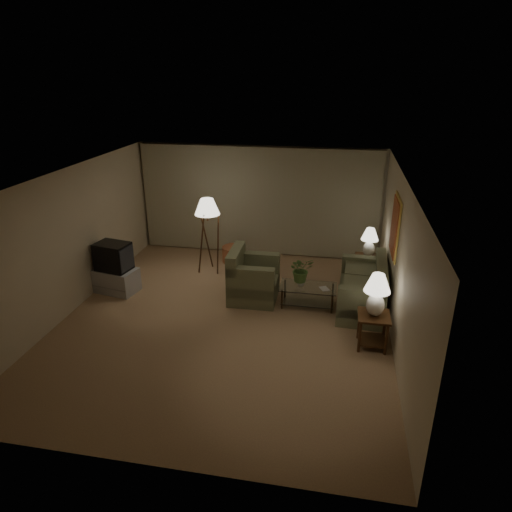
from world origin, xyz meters
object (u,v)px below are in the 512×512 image
(side_table_far, at_px, (367,264))
(table_lamp_near, at_px, (377,291))
(vase, at_px, (301,282))
(side_table_near, at_px, (373,325))
(crt_tv, at_px, (113,257))
(tv_cabinet, at_px, (116,280))
(coffee_table, at_px, (308,293))
(table_lamp_far, at_px, (370,240))
(armchair, at_px, (254,280))
(sofa, at_px, (362,290))
(ottoman, at_px, (234,254))
(floor_lamp, at_px, (208,234))

(side_table_far, relative_size, table_lamp_near, 0.81)
(vase, bearing_deg, side_table_near, -43.20)
(crt_tv, bearing_deg, tv_cabinet, 0.00)
(coffee_table, bearing_deg, table_lamp_far, 48.82)
(table_lamp_far, distance_m, vase, 1.96)
(armchair, xyz_separation_m, side_table_near, (2.29, -1.35, -0.01))
(armchair, height_order, table_lamp_near, table_lamp_near)
(sofa, bearing_deg, vase, -82.80)
(table_lamp_near, bearing_deg, crt_tv, 167.59)
(side_table_near, height_order, vase, side_table_near)
(side_table_far, relative_size, table_lamp_far, 0.94)
(ottoman, xyz_separation_m, vase, (1.79, -1.91, 0.30))
(armchair, bearing_deg, crt_tv, 93.10)
(table_lamp_far, height_order, crt_tv, table_lamp_far)
(sofa, distance_m, crt_tv, 5.07)
(tv_cabinet, xyz_separation_m, floor_lamp, (1.65, 1.35, 0.66))
(side_table_far, relative_size, tv_cabinet, 0.63)
(sofa, distance_m, coffee_table, 1.04)
(side_table_near, relative_size, vase, 3.90)
(sofa, relative_size, side_table_near, 2.99)
(sofa, bearing_deg, side_table_near, 8.70)
(table_lamp_near, relative_size, floor_lamp, 0.43)
(sofa, relative_size, table_lamp_far, 2.80)
(table_lamp_far, height_order, floor_lamp, floor_lamp)
(coffee_table, bearing_deg, armchair, 174.75)
(side_table_near, xyz_separation_m, side_table_far, (-0.00, 2.60, -0.00))
(vase, bearing_deg, side_table_far, 45.41)
(tv_cabinet, xyz_separation_m, ottoman, (2.08, 2.01, -0.06))
(crt_tv, bearing_deg, side_table_near, -1.45)
(side_table_near, relative_size, table_lamp_near, 0.81)
(tv_cabinet, bearing_deg, armchair, 15.03)
(side_table_near, xyz_separation_m, coffee_table, (-1.18, 1.25, -0.13))
(coffee_table, bearing_deg, vase, 180.00)
(armchair, distance_m, tv_cabinet, 2.93)
(table_lamp_near, height_order, crt_tv, table_lamp_near)
(side_table_near, bearing_deg, table_lamp_near, -176.42)
(table_lamp_far, bearing_deg, armchair, -151.37)
(side_table_near, bearing_deg, crt_tv, 167.59)
(side_table_far, bearing_deg, coffee_table, -131.18)
(coffee_table, height_order, vase, vase)
(sofa, relative_size, coffee_table, 1.62)
(armchair, bearing_deg, sofa, -91.00)
(table_lamp_far, height_order, tv_cabinet, table_lamp_far)
(tv_cabinet, relative_size, crt_tv, 1.28)
(armchair, xyz_separation_m, tv_cabinet, (-2.91, -0.21, -0.17))
(table_lamp_far, height_order, vase, table_lamp_far)
(armchair, distance_m, side_table_far, 2.61)
(sofa, relative_size, side_table_far, 2.99)
(side_table_far, bearing_deg, tv_cabinet, -164.36)
(coffee_table, bearing_deg, table_lamp_near, -46.63)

